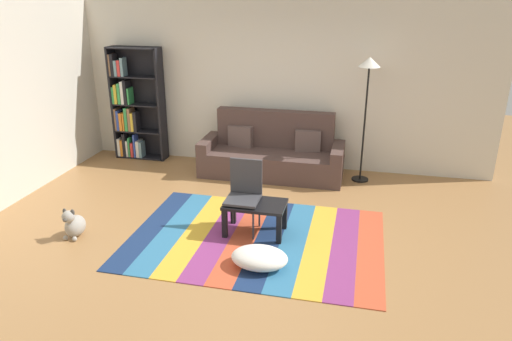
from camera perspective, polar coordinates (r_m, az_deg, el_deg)
name	(u,v)px	position (r m, az deg, el deg)	size (l,w,h in m)	color
ground_plane	(243,232)	(5.99, -1.55, -7.31)	(14.00, 14.00, 0.00)	#9E7042
back_wall	(281,85)	(7.91, 3.04, 10.12)	(6.80, 0.10, 2.70)	silver
left_wall	(26,98)	(7.68, -25.75, 7.74)	(0.10, 5.50, 2.70)	beige
rug	(256,239)	(5.83, -0.01, -8.12)	(3.00, 2.16, 0.01)	navy
couch	(272,154)	(7.68, 1.95, 1.95)	(2.26, 0.80, 1.00)	#4C3833
bookshelf	(132,108)	(8.60, -14.52, 7.17)	(0.90, 0.28, 1.93)	black
coffee_table	(255,209)	(5.81, -0.10, -4.58)	(0.74, 0.46, 0.40)	black
pouf	(259,258)	(5.24, 0.42, -10.36)	(0.62, 0.46, 0.21)	white
dog	(74,224)	(6.22, -20.88, -6.03)	(0.22, 0.35, 0.40)	#9E998E
standing_lamp	(368,79)	(7.28, 13.24, 10.58)	(0.32, 0.32, 1.91)	black
tv_remote	(253,200)	(5.82, -0.31, -3.55)	(0.04, 0.15, 0.02)	black
folding_chair	(244,190)	(5.83, -1.39, -2.30)	(0.40, 0.40, 0.90)	#38383D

